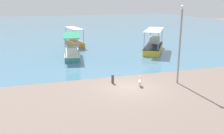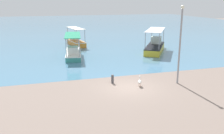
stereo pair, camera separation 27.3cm
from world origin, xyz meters
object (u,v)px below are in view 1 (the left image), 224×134
fishing_boat_far_right (74,41)px  lamp_post (180,41)px  fishing_boat_outer (154,46)px  mooring_bollard (113,78)px  fishing_boat_near_right (72,52)px  pelican (140,81)px

fishing_boat_far_right → lamp_post: (5.27, -19.72, 2.75)m
fishing_boat_outer → mooring_bollard: (-8.92, -10.68, -0.27)m
fishing_boat_near_right → pelican: bearing=-73.2°
lamp_post → fishing_boat_far_right: bearing=105.0°
pelican → lamp_post: (3.21, -0.16, 3.05)m
fishing_boat_far_right → fishing_boat_outer: 11.89m
lamp_post → fishing_boat_outer: bearing=72.2°
fishing_boat_near_right → lamp_post: lamp_post is taller
fishing_boat_far_right → pelican: bearing=-84.0°
fishing_boat_outer → fishing_boat_near_right: bearing=-178.3°
fishing_boat_outer → pelican: bearing=-120.7°
fishing_boat_near_right → fishing_boat_outer: bearing=1.7°
fishing_boat_outer → lamp_post: 13.06m
fishing_boat_far_right → lamp_post: bearing=-75.0°
fishing_boat_near_right → lamp_post: size_ratio=1.01×
fishing_boat_outer → mooring_bollard: size_ratio=9.07×
fishing_boat_far_right → fishing_boat_near_right: 8.02m
fishing_boat_far_right → lamp_post: lamp_post is taller
fishing_boat_near_right → mooring_bollard: 10.50m
pelican → mooring_bollard: 2.24m
fishing_boat_outer → lamp_post: lamp_post is taller
fishing_boat_far_right → mooring_bollard: 18.25m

